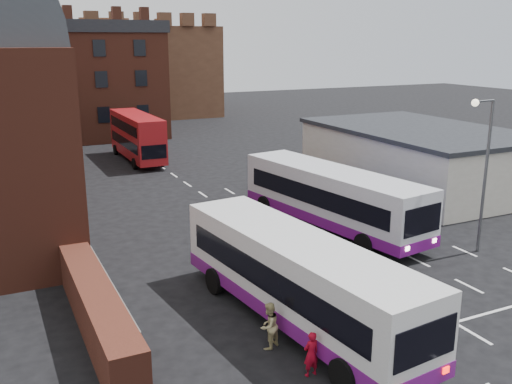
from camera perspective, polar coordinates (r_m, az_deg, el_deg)
name	(u,v)px	position (r m, az deg, el deg)	size (l,w,h in m)	color
ground	(363,301)	(24.04, 10.64, -10.68)	(180.00, 180.00, 0.00)	black
forecourt_wall	(98,311)	(21.62, -15.57, -11.39)	(1.20, 10.00, 1.80)	#602B1E
cream_building	(419,156)	(42.87, 15.94, 3.45)	(10.40, 16.40, 4.25)	beige
brick_terrace	(53,87)	(63.83, -19.61, 9.83)	(22.00, 10.00, 11.00)	brown
castle_keep	(123,71)	(85.53, -13.13, 11.73)	(22.00, 22.00, 12.00)	brown
bus_white_outbound	(297,274)	(21.24, 4.11, -8.17)	(4.10, 12.44, 3.33)	silver
bus_white_inbound	(332,194)	(31.86, 7.61, -0.23)	(4.73, 12.78, 3.41)	silver
bus_blue	(344,190)	(34.57, 8.75, 0.16)	(3.32, 9.89, 2.64)	navy
bus_red_double	(137,136)	(50.88, -11.81, 5.47)	(2.61, 10.19, 4.07)	#A2161A
street_lamp	(483,162)	(29.51, 21.78, 2.83)	(1.56, 0.40, 7.68)	#4E5053
pedestrian_red	(311,354)	(18.70, 5.53, -15.82)	(0.55, 0.36, 1.51)	maroon
pedestrian_beige	(269,326)	(20.04, 1.29, -13.23)	(0.81, 0.63, 1.67)	tan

